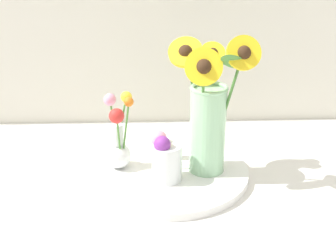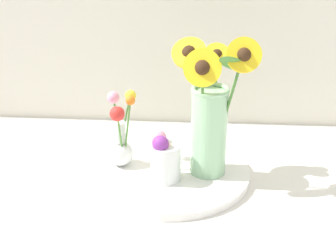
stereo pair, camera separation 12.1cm
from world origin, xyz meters
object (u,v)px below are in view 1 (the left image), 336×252
mason_jar_sunflowers (210,113)px  vase_bulb_right (120,140)px  vase_small_center (167,157)px  serving_tray (168,172)px

mason_jar_sunflowers → vase_bulb_right: mason_jar_sunflowers is taller
vase_small_center → vase_bulb_right: vase_bulb_right is taller
vase_bulb_right → serving_tray: bearing=-4.7°
mason_jar_sunflowers → vase_bulb_right: (-0.23, 0.02, -0.08)m
serving_tray → vase_small_center: size_ratio=3.44×
mason_jar_sunflowers → serving_tray: bearing=174.9°
vase_bulb_right → mason_jar_sunflowers: bearing=-4.9°
mason_jar_sunflowers → vase_bulb_right: bearing=175.1°
mason_jar_sunflowers → vase_small_center: size_ratio=2.95×
serving_tray → vase_small_center: bearing=-95.4°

